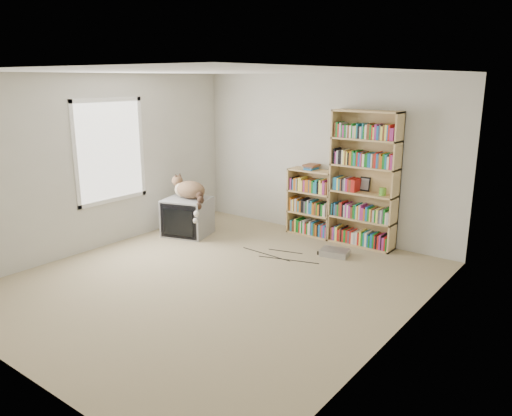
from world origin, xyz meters
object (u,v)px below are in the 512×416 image
Objects in this scene: crt_tv at (188,217)px; bookcase_tall at (364,183)px; cat at (191,193)px; bookcase_short at (312,205)px; dvd_player at (335,252)px.

bookcase_tall is at bearing 9.30° from crt_tv.
bookcase_short is (1.49, 1.19, -0.20)m from cat.
crt_tv is at bearing -142.45° from bookcase_short.
bookcase_tall reaches higher than dvd_player.
bookcase_short is (-0.87, -0.00, -0.45)m from bookcase_tall.
bookcase_tall reaches higher than cat.
dvd_player is (2.28, 0.53, -0.65)m from cat.
bookcase_short is (1.57, 1.20, 0.19)m from crt_tv.
crt_tv is at bearing -175.98° from cat.
bookcase_tall is 1.90× the size of bookcase_short.
cat is 2.65m from bookcase_tall.
crt_tv is at bearing -153.65° from bookcase_tall.
crt_tv is 1.99m from bookcase_short.
crt_tv is 0.41× the size of bookcase_tall.
dvd_player is (2.35, 0.54, -0.25)m from crt_tv.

